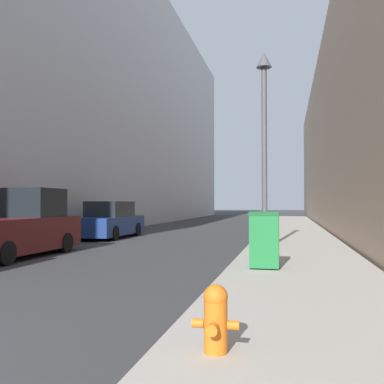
{
  "coord_description": "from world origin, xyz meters",
  "views": [
    {
      "loc": [
        5.24,
        -2.12,
        1.62
      ],
      "look_at": [
        0.44,
        19.34,
        2.19
      ],
      "focal_mm": 40.0,
      "sensor_mm": 36.0,
      "label": 1
    }
  ],
  "objects_px": {
    "trash_bin": "(264,239)",
    "lamppost": "(264,128)",
    "parked_sedan_near": "(110,221)",
    "fire_hydrant": "(216,317)",
    "pickup_truck": "(15,228)"
  },
  "relations": [
    {
      "from": "fire_hydrant",
      "to": "pickup_truck",
      "type": "height_order",
      "value": "pickup_truck"
    },
    {
      "from": "trash_bin",
      "to": "lamppost",
      "type": "bearing_deg",
      "value": 92.83
    },
    {
      "from": "fire_hydrant",
      "to": "trash_bin",
      "type": "xyz_separation_m",
      "value": [
        0.19,
        5.7,
        0.31
      ]
    },
    {
      "from": "fire_hydrant",
      "to": "trash_bin",
      "type": "distance_m",
      "value": 5.71
    },
    {
      "from": "pickup_truck",
      "to": "lamppost",
      "type": "bearing_deg",
      "value": 18.78
    },
    {
      "from": "lamppost",
      "to": "pickup_truck",
      "type": "xyz_separation_m",
      "value": [
        -7.35,
        -2.5,
        -3.18
      ]
    },
    {
      "from": "lamppost",
      "to": "parked_sedan_near",
      "type": "distance_m",
      "value": 9.36
    },
    {
      "from": "fire_hydrant",
      "to": "parked_sedan_near",
      "type": "xyz_separation_m",
      "value": [
        -7.41,
        14.45,
        0.29
      ]
    },
    {
      "from": "trash_bin",
      "to": "parked_sedan_near",
      "type": "height_order",
      "value": "parked_sedan_near"
    },
    {
      "from": "fire_hydrant",
      "to": "lamppost",
      "type": "height_order",
      "value": "lamppost"
    },
    {
      "from": "lamppost",
      "to": "pickup_truck",
      "type": "distance_m",
      "value": 8.39
    },
    {
      "from": "fire_hydrant",
      "to": "lamppost",
      "type": "bearing_deg",
      "value": 90.08
    },
    {
      "from": "lamppost",
      "to": "pickup_truck",
      "type": "relative_size",
      "value": 1.3
    },
    {
      "from": "trash_bin",
      "to": "fire_hydrant",
      "type": "bearing_deg",
      "value": -91.87
    },
    {
      "from": "fire_hydrant",
      "to": "lamppost",
      "type": "relative_size",
      "value": 0.11
    }
  ]
}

